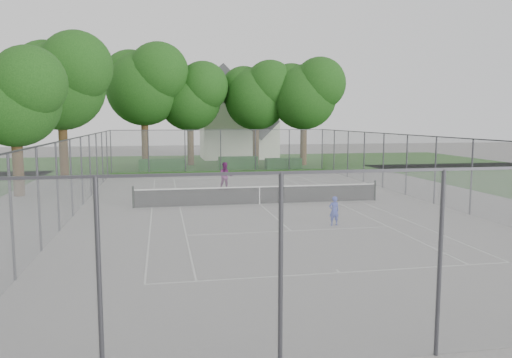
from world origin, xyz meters
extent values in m
plane|color=slate|center=(0.00, 0.00, 0.00)|extent=(120.00, 120.00, 0.00)
cube|color=#1F4B15|center=(0.00, 26.00, 0.00)|extent=(60.00, 20.00, 0.00)
cube|color=silver|center=(0.00, -11.88, 0.01)|extent=(10.97, 0.06, 0.01)
cube|color=silver|center=(0.00, 11.88, 0.01)|extent=(10.97, 0.06, 0.01)
cube|color=silver|center=(-5.49, 0.00, 0.01)|extent=(0.06, 23.77, 0.01)
cube|color=silver|center=(5.49, 0.00, 0.01)|extent=(0.06, 23.77, 0.01)
cube|color=silver|center=(-4.12, 0.00, 0.01)|extent=(0.06, 23.77, 0.01)
cube|color=silver|center=(4.12, 0.00, 0.01)|extent=(0.06, 23.77, 0.01)
cube|color=silver|center=(0.00, -6.40, 0.01)|extent=(8.23, 0.06, 0.01)
cube|color=silver|center=(0.00, 6.40, 0.01)|extent=(8.23, 0.06, 0.01)
cube|color=silver|center=(0.00, 0.00, 0.01)|extent=(0.06, 12.80, 0.01)
cube|color=silver|center=(0.00, -11.73, 0.01)|extent=(0.06, 0.30, 0.01)
cube|color=silver|center=(0.00, 11.73, 0.01)|extent=(0.06, 0.30, 0.01)
cylinder|color=black|center=(-6.39, 0.00, 0.55)|extent=(0.10, 0.10, 1.10)
cylinder|color=black|center=(6.39, 0.00, 0.55)|extent=(0.10, 0.10, 1.10)
cube|color=black|center=(0.00, 0.00, 0.45)|extent=(12.67, 0.01, 0.86)
cube|color=white|center=(0.00, 0.00, 0.91)|extent=(12.77, 0.03, 0.06)
cube|color=white|center=(0.00, 0.00, 0.44)|extent=(0.05, 0.02, 0.88)
cylinder|color=#38383D|center=(-9.00, 17.00, 1.75)|extent=(0.08, 0.08, 3.50)
cylinder|color=#38383D|center=(9.00, 17.00, 1.75)|extent=(0.08, 0.08, 3.50)
cube|color=slate|center=(0.00, -17.00, 1.75)|extent=(18.00, 0.02, 3.50)
cube|color=slate|center=(0.00, 17.00, 1.75)|extent=(18.00, 0.02, 3.50)
cube|color=slate|center=(-9.00, 0.00, 1.75)|extent=(0.02, 34.00, 3.50)
cube|color=slate|center=(9.00, 0.00, 1.75)|extent=(0.02, 34.00, 3.50)
cube|color=#38383D|center=(0.00, -17.00, 3.50)|extent=(18.00, 0.05, 0.05)
cube|color=#38383D|center=(0.00, 17.00, 3.50)|extent=(18.00, 0.05, 0.05)
cube|color=#38383D|center=(-9.00, 0.00, 3.50)|extent=(0.05, 34.00, 0.05)
cube|color=#38383D|center=(9.00, 0.00, 3.50)|extent=(0.05, 34.00, 0.05)
cylinder|color=#3E2916|center=(-6.42, 22.59, 2.41)|extent=(0.65, 0.65, 4.82)
sphere|color=#143A10|center=(-6.42, 22.59, 7.21)|extent=(6.85, 6.85, 6.85)
sphere|color=#143A10|center=(-5.06, 21.56, 8.58)|extent=(5.48, 5.48, 5.48)
sphere|color=#143A10|center=(-7.62, 23.44, 8.24)|extent=(5.14, 5.14, 5.14)
cylinder|color=#3E2916|center=(-2.17, 23.22, 2.08)|extent=(0.63, 0.63, 4.17)
sphere|color=#143A10|center=(-2.17, 23.22, 6.24)|extent=(5.92, 5.92, 5.92)
sphere|color=#143A10|center=(-0.99, 22.33, 7.42)|extent=(4.74, 4.74, 4.74)
sphere|color=#143A10|center=(-3.21, 23.96, 7.13)|extent=(4.44, 4.44, 4.44)
cylinder|color=#3E2916|center=(4.15, 22.87, 2.12)|extent=(0.63, 0.63, 4.25)
sphere|color=#143A10|center=(4.15, 22.87, 6.36)|extent=(6.04, 6.04, 6.04)
sphere|color=#143A10|center=(5.36, 21.96, 7.57)|extent=(4.83, 4.83, 4.83)
sphere|color=#143A10|center=(3.09, 23.62, 7.27)|extent=(4.53, 4.53, 4.53)
cylinder|color=#3E2916|center=(8.48, 21.12, 2.16)|extent=(0.63, 0.63, 4.32)
sphere|color=#143A10|center=(8.48, 21.12, 6.47)|extent=(6.15, 6.15, 6.15)
sphere|color=#143A10|center=(9.71, 20.20, 7.70)|extent=(4.92, 4.92, 4.92)
sphere|color=#143A10|center=(7.40, 21.89, 7.40)|extent=(4.61, 4.61, 4.61)
cylinder|color=#3E2916|center=(-12.10, 13.96, 2.27)|extent=(0.64, 0.64, 4.55)
sphere|color=#143A10|center=(-12.10, 13.96, 6.81)|extent=(6.46, 6.46, 6.46)
sphere|color=#143A10|center=(-10.81, 12.99, 8.10)|extent=(5.17, 5.17, 5.17)
sphere|color=#143A10|center=(-13.23, 14.77, 7.78)|extent=(4.85, 4.85, 4.85)
cylinder|color=#3E2916|center=(-13.04, 5.34, 1.79)|extent=(0.60, 0.60, 3.59)
sphere|color=#143A10|center=(-13.04, 5.34, 5.37)|extent=(5.10, 5.10, 5.10)
sphere|color=#143A10|center=(-12.02, 4.58, 6.39)|extent=(4.08, 4.08, 4.08)
sphere|color=#143A10|center=(-13.93, 5.98, 6.13)|extent=(3.82, 3.82, 3.82)
cube|color=#174819|center=(-4.94, 18.63, 0.48)|extent=(3.87, 1.16, 0.97)
cube|color=#174819|center=(1.73, 18.53, 0.54)|extent=(3.46, 0.99, 1.09)
cube|color=#174819|center=(5.68, 17.82, 0.47)|extent=(3.14, 1.15, 0.94)
cube|color=white|center=(3.65, 30.87, 3.09)|extent=(8.23, 6.17, 6.17)
cube|color=#424145|center=(3.65, 30.87, 6.17)|extent=(8.15, 6.38, 8.15)
imported|color=#3040B6|center=(2.03, -5.67, 0.61)|extent=(0.47, 0.34, 1.22)
imported|color=#6A2360|center=(-1.08, 5.37, 0.87)|extent=(0.85, 0.67, 1.75)
camera|label=1|loc=(-4.97, -25.09, 4.39)|focal=35.00mm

